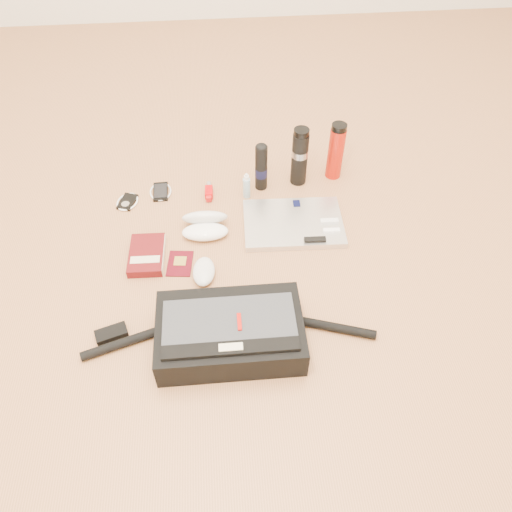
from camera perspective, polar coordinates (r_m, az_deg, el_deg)
name	(u,v)px	position (r m, az deg, el deg)	size (l,w,h in m)	color
ground	(244,276)	(1.64, -1.41, -2.29)	(4.00, 4.00, 0.00)	#A87046
messenger_bag	(229,332)	(1.45, -3.07, -8.72)	(0.87, 0.26, 0.12)	black
laptop	(294,223)	(1.80, 4.33, 3.74)	(0.36, 0.26, 0.03)	silver
book	(147,255)	(1.72, -12.34, 0.11)	(0.12, 0.18, 0.03)	#4D0B0E
passport	(180,263)	(1.69, -8.69, -0.84)	(0.09, 0.12, 0.01)	#43040E
mouse	(204,271)	(1.64, -5.98, -1.76)	(0.08, 0.13, 0.04)	silver
sunglasses_case	(205,225)	(1.76, -5.85, 3.56)	(0.17, 0.14, 0.09)	white
ipod	(127,202)	(1.95, -14.48, 6.01)	(0.10, 0.10, 0.01)	black
phone	(161,192)	(1.96, -10.85, 7.25)	(0.09, 0.11, 0.01)	black
inhaler	(209,192)	(1.93, -5.40, 7.34)	(0.03, 0.10, 0.03)	#C30206
spray_bottle	(247,187)	(1.89, -1.08, 7.91)	(0.03, 0.03, 0.11)	#92B7CC
aerosol_can	(261,167)	(1.90, 0.60, 10.17)	(0.06, 0.06, 0.20)	black
thermos_black	(300,156)	(1.92, 5.01, 11.27)	(0.07, 0.07, 0.24)	black
thermos_red	(336,151)	(1.97, 9.11, 11.74)	(0.07, 0.07, 0.23)	#AA180A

